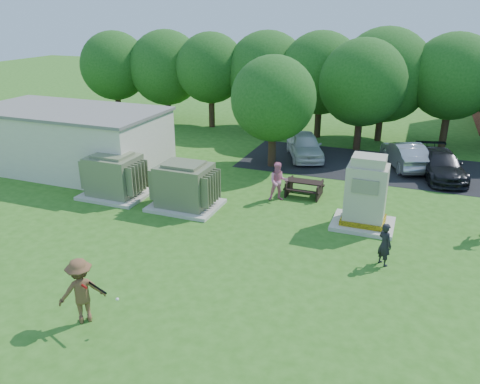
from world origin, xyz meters
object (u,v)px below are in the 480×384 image
at_px(transformer_left, 114,176).
at_px(car_white, 305,145).
at_px(batter, 81,291).
at_px(person_at_picnic, 278,182).
at_px(car_silver_a, 405,154).
at_px(transformer_right, 185,187).
at_px(person_by_generator, 385,244).
at_px(picnic_table, 304,186).
at_px(generator_cabinet, 366,196).
at_px(car_dark, 440,165).

relative_size(transformer_left, car_white, 0.68).
relative_size(batter, person_at_picnic, 1.08).
distance_m(person_at_picnic, car_silver_a, 8.88).
xyz_separation_m(transformer_right, car_white, (3.13, 9.21, -0.22)).
xyz_separation_m(transformer_left, batter, (4.81, -8.33, 0.01)).
distance_m(transformer_left, car_white, 11.47).
bearing_deg(person_by_generator, picnic_table, -9.43).
height_order(person_at_picnic, car_silver_a, person_at_picnic).
distance_m(transformer_right, picnic_table, 5.66).
bearing_deg(car_silver_a, transformer_right, 25.93).
bearing_deg(person_by_generator, generator_cabinet, -27.37).
height_order(batter, car_dark, batter).
relative_size(transformer_right, car_dark, 0.64).
distance_m(transformer_left, car_dark, 16.58).
distance_m(transformer_right, person_at_picnic, 4.26).
height_order(person_by_generator, car_dark, person_by_generator).
xyz_separation_m(picnic_table, batter, (-3.49, -11.59, 0.52)).
relative_size(batter, car_white, 0.45).
height_order(picnic_table, car_silver_a, car_silver_a).
height_order(transformer_right, car_silver_a, transformer_right).
xyz_separation_m(picnic_table, person_by_generator, (4.11, -5.28, 0.32)).
relative_size(picnic_table, car_dark, 0.37).
distance_m(batter, car_dark, 19.24).
height_order(transformer_left, person_at_picnic, transformer_left).
bearing_deg(picnic_table, car_dark, 40.70).
distance_m(generator_cabinet, car_silver_a, 8.71).
distance_m(car_white, car_dark, 7.50).
bearing_deg(picnic_table, transformer_right, -144.65).
relative_size(picnic_table, person_at_picnic, 0.94).
bearing_deg(transformer_left, car_white, 53.43).
bearing_deg(car_white, picnic_table, -99.45).
distance_m(transformer_left, person_at_picnic, 7.65).
bearing_deg(transformer_right, person_by_generator, -13.10).
bearing_deg(car_dark, car_white, 158.95).
height_order(generator_cabinet, batter, generator_cabinet).
height_order(transformer_left, transformer_right, same).
bearing_deg(batter, generator_cabinet, -169.58).
xyz_separation_m(transformer_left, person_at_picnic, (7.31, 2.27, -0.06)).
bearing_deg(transformer_right, picnic_table, 35.35).
relative_size(transformer_right, batter, 1.53).
relative_size(car_white, car_silver_a, 1.01).
height_order(transformer_right, picnic_table, transformer_right).
relative_size(person_by_generator, car_silver_a, 0.36).
height_order(picnic_table, batter, batter).
xyz_separation_m(generator_cabinet, picnic_table, (-3.05, 2.38, -0.85)).
relative_size(transformer_right, person_by_generator, 1.93).
relative_size(generator_cabinet, picnic_table, 1.74).
bearing_deg(person_by_generator, car_white, -20.92).
bearing_deg(car_dark, batter, -134.46).
xyz_separation_m(transformer_right, generator_cabinet, (7.65, 0.88, 0.34)).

